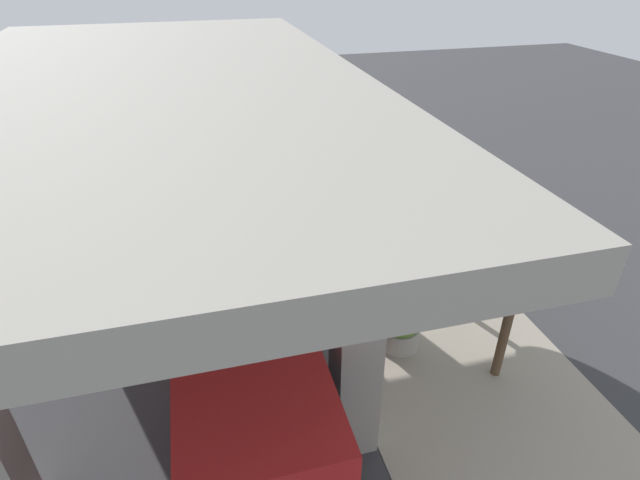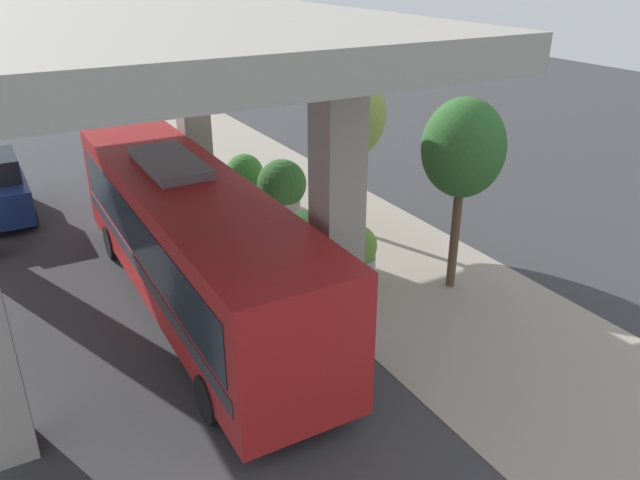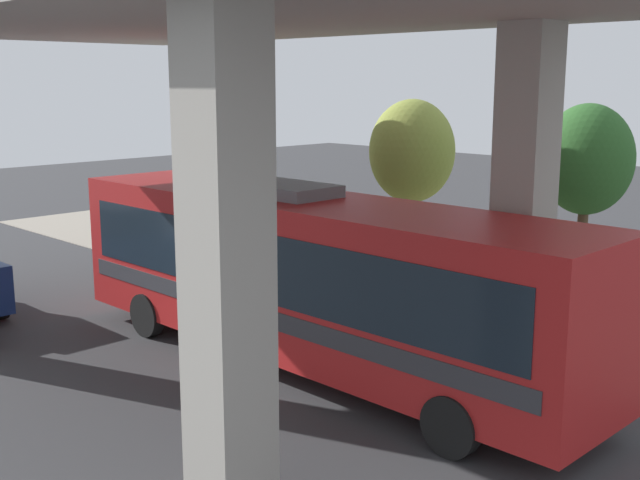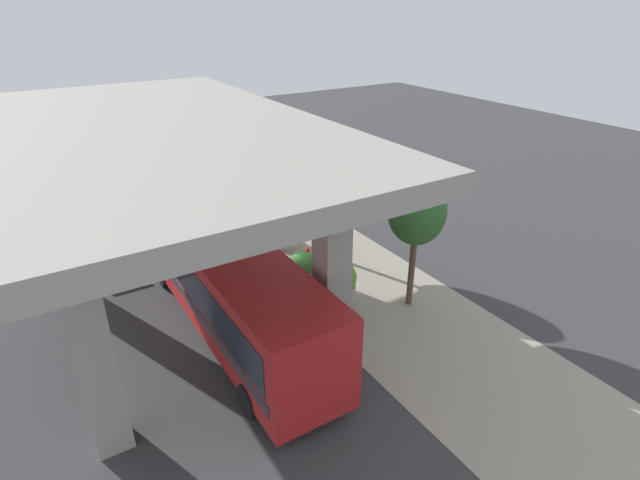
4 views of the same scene
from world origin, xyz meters
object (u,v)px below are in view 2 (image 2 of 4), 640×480
object	(u,v)px
planter_front	(302,236)
street_tree_far	(349,115)
planter_extra	(282,188)
bus	(191,236)
street_tree_near	(463,149)
planter_middle	(356,253)
fire_hydrant	(311,226)
planter_back	(244,177)

from	to	relation	value
planter_front	street_tree_far	xyz separation A→B (m)	(-2.41, -1.33, 3.06)
planter_extra	planter_front	bearing A→B (deg)	72.71
bus	street_tree_near	xyz separation A→B (m)	(-6.50, 2.44, 1.92)
planter_middle	planter_extra	distance (m)	5.36
bus	planter_front	size ratio (longest dim) A/B	8.00
bus	planter_front	xyz separation A→B (m)	(-3.66, -0.99, -1.21)
bus	street_tree_near	world-z (taller)	street_tree_near
planter_middle	fire_hydrant	bearing A→B (deg)	-92.08
bus	planter_back	world-z (taller)	bus
planter_extra	street_tree_near	distance (m)	7.80
bus	street_tree_far	world-z (taller)	street_tree_far
planter_back	street_tree_near	bearing A→B (deg)	103.97
fire_hydrant	planter_front	world-z (taller)	planter_front
planter_front	planter_back	distance (m)	5.70
planter_back	street_tree_far	world-z (taller)	street_tree_far
planter_front	planter_back	bearing A→B (deg)	-95.87
street_tree_near	street_tree_far	size ratio (longest dim) A/B	1.00
fire_hydrant	planter_back	size ratio (longest dim) A/B	0.62
bus	fire_hydrant	world-z (taller)	bus
street_tree_far	fire_hydrant	bearing A→B (deg)	11.13
planter_middle	planter_front	bearing A→B (deg)	-65.99
street_tree_near	planter_middle	bearing A→B (deg)	-39.17
planter_back	planter_middle	bearing A→B (deg)	91.52
planter_middle	planter_back	world-z (taller)	planter_back
planter_extra	street_tree_near	bearing A→B (deg)	103.81
bus	planter_extra	size ratio (longest dim) A/B	6.25
planter_front	street_tree_near	distance (m)	5.45
planter_front	street_tree_near	bearing A→B (deg)	129.65
planter_middle	street_tree_far	size ratio (longest dim) A/B	0.31
street_tree_far	planter_front	bearing A→B (deg)	28.92
planter_extra	street_tree_near	size ratio (longest dim) A/B	0.38
planter_middle	planter_back	size ratio (longest dim) A/B	0.92
bus	fire_hydrant	distance (m)	5.17
street_tree_far	planter_middle	bearing A→B (deg)	62.06
planter_back	bus	bearing A→B (deg)	57.52
planter_extra	bus	bearing A→B (deg)	43.83
planter_front	street_tree_far	world-z (taller)	street_tree_far
planter_back	street_tree_near	size ratio (longest dim) A/B	0.33
fire_hydrant	planter_back	distance (m)	4.66
planter_middle	planter_extra	world-z (taller)	planter_extra
planter_front	planter_back	size ratio (longest dim) A/B	0.90
planter_back	street_tree_far	distance (m)	5.57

